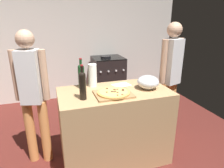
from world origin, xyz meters
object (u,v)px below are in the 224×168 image
Objects in this scene: mixing_bowl at (148,82)px; wine_bottle_clear at (81,75)px; wine_bottle_amber at (83,84)px; person_in_red at (170,74)px; paper_towel_roll at (92,75)px; stove at (108,78)px; person_in_stripes at (32,92)px; pizza at (113,92)px.

mixing_bowl is 0.79m from wine_bottle_clear.
person_in_red is at bearing 17.58° from wine_bottle_amber.
stove is at bearing 67.29° from paper_towel_roll.
person_in_stripes is at bearing 167.14° from mixing_bowl.
pizza is 1.05m from person_in_red.
person_in_stripes is 0.96× the size of person_in_red.
wine_bottle_amber is at bearing -97.21° from wine_bottle_clear.
person_in_red reaches higher than mixing_bowl.
wine_bottle_clear is 0.22× the size of person_in_red.
person_in_stripes is (-0.56, 0.03, -0.16)m from wine_bottle_clear.
mixing_bowl is (0.45, 0.07, 0.05)m from pizza.
pizza is 0.99× the size of wine_bottle_clear.
stove is (0.54, 2.00, -0.49)m from pizza.
pizza is at bearing -49.01° from wine_bottle_clear.
stove is at bearing 63.61° from wine_bottle_clear.
stove is 1.74m from person_in_red.
pizza is 0.46m from mixing_bowl.
stove is at bearing 74.91° from pizza.
pizza is at bearing -105.09° from stove.
mixing_bowl is at bearing -147.70° from person_in_red.
pizza is 0.92m from person_in_stripes.
wine_bottle_amber reaches higher than wine_bottle_clear.
wine_bottle_amber is at bearing -36.38° from person_in_stripes.
stove is 0.60× the size of person_in_stripes.
stove is (0.09, 1.93, -0.53)m from mixing_bowl.
wine_bottle_amber is (-0.78, -0.08, 0.08)m from mixing_bowl.
wine_bottle_amber is (-0.18, -0.37, 0.03)m from paper_towel_roll.
paper_towel_roll reaches higher than stove.
stove is (0.69, 1.65, -0.59)m from paper_towel_roll.
mixing_bowl reaches higher than pizza.
person_in_red reaches higher than stove.
person_in_red is (0.43, -1.60, 0.50)m from stove.
wine_bottle_clear is 0.58m from person_in_stripes.
pizza is at bearing 2.32° from wine_bottle_amber.
mixing_bowl is 0.72× the size of wine_bottle_clear.
person_in_red is (1.82, 0.04, 0.04)m from person_in_stripes.
person_in_red is (1.13, 0.05, -0.09)m from paper_towel_roll.
person_in_red is at bearing 1.10° from person_in_stripes.
stove is at bearing 66.60° from wine_bottle_amber.
person_in_red reaches higher than paper_towel_roll.
mixing_bowl is at bearing -25.30° from paper_towel_roll.
wine_bottle_clear is at bearing -116.39° from stove.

